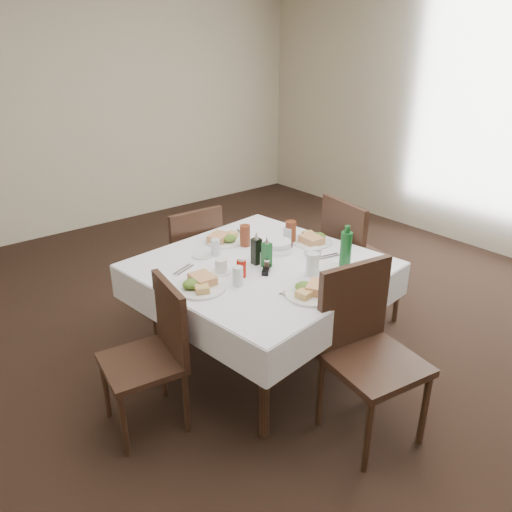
# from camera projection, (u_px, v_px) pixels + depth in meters

# --- Properties ---
(ground_plane) EXTENTS (7.00, 7.00, 0.00)m
(ground_plane) POSITION_uv_depth(u_px,v_px,m) (287.00, 361.00, 3.52)
(ground_plane) COLOR black
(room_shell) EXTENTS (6.04, 7.04, 2.80)m
(room_shell) POSITION_uv_depth(u_px,v_px,m) (295.00, 110.00, 2.82)
(room_shell) COLOR beige
(room_shell) RESTS_ON ground
(dining_table) EXTENTS (1.52, 1.52, 0.76)m
(dining_table) POSITION_uv_depth(u_px,v_px,m) (261.00, 274.00, 3.23)
(dining_table) COLOR black
(dining_table) RESTS_ON ground
(chair_north) EXTENTS (0.46, 0.46, 0.92)m
(chair_north) POSITION_uv_depth(u_px,v_px,m) (191.00, 256.00, 3.89)
(chair_north) COLOR black
(chair_north) RESTS_ON ground
(chair_south) EXTENTS (0.54, 0.54, 0.99)m
(chair_south) POSITION_uv_depth(u_px,v_px,m) (365.00, 342.00, 2.73)
(chair_south) COLOR black
(chair_south) RESTS_ON ground
(chair_east) EXTENTS (0.55, 0.55, 1.01)m
(chair_east) POSITION_uv_depth(u_px,v_px,m) (353.00, 254.00, 3.80)
(chair_east) COLOR black
(chair_east) RESTS_ON ground
(chair_west) EXTENTS (0.47, 0.47, 0.88)m
(chair_west) POSITION_uv_depth(u_px,v_px,m) (155.00, 347.00, 2.79)
(chair_west) COLOR black
(chair_west) RESTS_ON ground
(meal_north) EXTENTS (0.28, 0.28, 0.06)m
(meal_north) POSITION_uv_depth(u_px,v_px,m) (224.00, 239.00, 3.52)
(meal_north) COLOR white
(meal_north) RESTS_ON dining_table
(meal_south) EXTENTS (0.29, 0.29, 0.06)m
(meal_south) POSITION_uv_depth(u_px,v_px,m) (311.00, 291.00, 2.80)
(meal_south) COLOR white
(meal_south) RESTS_ON dining_table
(meal_east) EXTENTS (0.29, 0.29, 0.06)m
(meal_east) POSITION_uv_depth(u_px,v_px,m) (313.00, 239.00, 3.51)
(meal_east) COLOR white
(meal_east) RESTS_ON dining_table
(meal_west) EXTENTS (0.29, 0.29, 0.06)m
(meal_west) POSITION_uv_depth(u_px,v_px,m) (200.00, 284.00, 2.87)
(meal_west) COLOR white
(meal_west) RESTS_ON dining_table
(side_plate_a) EXTENTS (0.14, 0.14, 0.01)m
(side_plate_a) POSITION_uv_depth(u_px,v_px,m) (202.00, 255.00, 3.30)
(side_plate_a) COLOR white
(side_plate_a) RESTS_ON dining_table
(side_plate_b) EXTENTS (0.18, 0.18, 0.01)m
(side_plate_b) POSITION_uv_depth(u_px,v_px,m) (325.00, 266.00, 3.14)
(side_plate_b) COLOR white
(side_plate_b) RESTS_ON dining_table
(water_n) EXTENTS (0.06, 0.06, 0.11)m
(water_n) POSITION_uv_depth(u_px,v_px,m) (216.00, 247.00, 3.29)
(water_n) COLOR silver
(water_n) RESTS_ON dining_table
(water_s) EXTENTS (0.08, 0.08, 0.15)m
(water_s) POSITION_uv_depth(u_px,v_px,m) (313.00, 264.00, 3.01)
(water_s) COLOR silver
(water_s) RESTS_ON dining_table
(water_e) EXTENTS (0.06, 0.06, 0.12)m
(water_e) POSITION_uv_depth(u_px,v_px,m) (288.00, 236.00, 3.48)
(water_e) COLOR silver
(water_e) RESTS_ON dining_table
(water_w) EXTENTS (0.06, 0.06, 0.12)m
(water_w) POSITION_uv_depth(u_px,v_px,m) (238.00, 276.00, 2.90)
(water_w) COLOR silver
(water_w) RESTS_ON dining_table
(iced_tea_a) EXTENTS (0.07, 0.07, 0.15)m
(iced_tea_a) POSITION_uv_depth(u_px,v_px,m) (245.00, 236.00, 3.43)
(iced_tea_a) COLOR brown
(iced_tea_a) RESTS_ON dining_table
(iced_tea_b) EXTENTS (0.08, 0.08, 0.16)m
(iced_tea_b) POSITION_uv_depth(u_px,v_px,m) (291.00, 232.00, 3.48)
(iced_tea_b) COLOR brown
(iced_tea_b) RESTS_ON dining_table
(bread_basket) EXTENTS (0.21, 0.21, 0.07)m
(bread_basket) POSITION_uv_depth(u_px,v_px,m) (277.00, 246.00, 3.37)
(bread_basket) COLOR silver
(bread_basket) RESTS_ON dining_table
(oil_cruet_dark) EXTENTS (0.05, 0.05, 0.22)m
(oil_cruet_dark) POSITION_uv_depth(u_px,v_px,m) (256.00, 250.00, 3.15)
(oil_cruet_dark) COLOR black
(oil_cruet_dark) RESTS_ON dining_table
(oil_cruet_green) EXTENTS (0.05, 0.05, 0.21)m
(oil_cruet_green) POSITION_uv_depth(u_px,v_px,m) (267.00, 254.00, 3.11)
(oil_cruet_green) COLOR #175925
(oil_cruet_green) RESTS_ON dining_table
(ketchup_bottle) EXTENTS (0.06, 0.06, 0.13)m
(ketchup_bottle) POSITION_uv_depth(u_px,v_px,m) (241.00, 268.00, 3.00)
(ketchup_bottle) COLOR #A20E03
(ketchup_bottle) RESTS_ON dining_table
(salt_shaker) EXTENTS (0.04, 0.04, 0.08)m
(salt_shaker) POSITION_uv_depth(u_px,v_px,m) (260.00, 257.00, 3.18)
(salt_shaker) COLOR white
(salt_shaker) RESTS_ON dining_table
(pepper_shaker) EXTENTS (0.03, 0.03, 0.08)m
(pepper_shaker) POSITION_uv_depth(u_px,v_px,m) (267.00, 265.00, 3.09)
(pepper_shaker) COLOR #3C3021
(pepper_shaker) RESTS_ON dining_table
(coffee_mug) EXTENTS (0.12, 0.12, 0.09)m
(coffee_mug) POSITION_uv_depth(u_px,v_px,m) (221.00, 267.00, 3.06)
(coffee_mug) COLOR white
(coffee_mug) RESTS_ON dining_table
(sunglasses) EXTENTS (0.12, 0.11, 0.03)m
(sunglasses) POSITION_uv_depth(u_px,v_px,m) (266.00, 270.00, 3.08)
(sunglasses) COLOR black
(sunglasses) RESTS_ON dining_table
(green_bottle) EXTENTS (0.07, 0.07, 0.28)m
(green_bottle) POSITION_uv_depth(u_px,v_px,m) (346.00, 249.00, 3.10)
(green_bottle) COLOR #175925
(green_bottle) RESTS_ON dining_table
(sugar_caddy) EXTENTS (0.11, 0.08, 0.05)m
(sugar_caddy) POSITION_uv_depth(u_px,v_px,m) (313.00, 252.00, 3.30)
(sugar_caddy) COLOR white
(sugar_caddy) RESTS_ON dining_table
(cutlery_n) EXTENTS (0.12, 0.18, 0.01)m
(cutlery_n) POSITION_uv_depth(u_px,v_px,m) (242.00, 233.00, 3.67)
(cutlery_n) COLOR silver
(cutlery_n) RESTS_ON dining_table
(cutlery_s) EXTENTS (0.07, 0.20, 0.01)m
(cutlery_s) POSITION_uv_depth(u_px,v_px,m) (295.00, 298.00, 2.76)
(cutlery_s) COLOR silver
(cutlery_s) RESTS_ON dining_table
(cutlery_e) EXTENTS (0.20, 0.09, 0.01)m
(cutlery_e) POSITION_uv_depth(u_px,v_px,m) (327.00, 257.00, 3.28)
(cutlery_e) COLOR silver
(cutlery_e) RESTS_ON dining_table
(cutlery_w) EXTENTS (0.18, 0.11, 0.01)m
(cutlery_w) POSITION_uv_depth(u_px,v_px,m) (184.00, 270.00, 3.10)
(cutlery_w) COLOR silver
(cutlery_w) RESTS_ON dining_table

